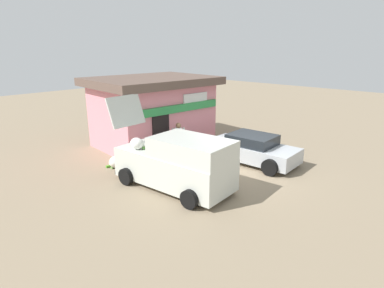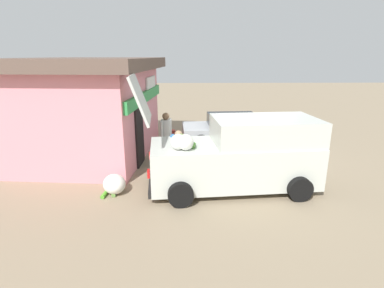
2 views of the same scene
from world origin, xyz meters
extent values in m
plane|color=gray|center=(0.00, 0.00, 0.00)|extent=(60.00, 60.00, 0.00)
cube|color=pink|center=(0.41, 5.67, 1.53)|extent=(5.54, 4.26, 3.05)
cube|color=green|center=(0.24, 3.70, 2.14)|extent=(4.96, 0.54, 0.36)
cube|color=black|center=(-0.70, 3.81, 1.00)|extent=(0.90, 0.14, 2.00)
cube|color=white|center=(1.39, 3.62, 2.44)|extent=(1.50, 0.19, 0.60)
cube|color=brown|center=(0.41, 5.67, 3.24)|extent=(6.28, 5.00, 0.37)
cube|color=silver|center=(-2.59, 1.02, 0.72)|extent=(2.12, 4.52, 1.10)
cube|color=silver|center=(-2.52, 0.19, 1.60)|extent=(1.91, 2.85, 0.66)
cube|color=black|center=(-2.41, -1.11, 1.57)|extent=(1.49, 0.21, 0.50)
cube|color=silver|center=(-2.79, 3.41, 2.50)|extent=(1.61, 0.59, 1.15)
ellipsoid|color=silver|center=(-3.09, 2.48, 1.47)|extent=(0.46, 0.39, 0.39)
ellipsoid|color=silver|center=(-3.15, 2.30, 1.47)|extent=(0.47, 0.39, 0.39)
cylinder|color=#72B247|center=(-2.53, 2.43, 1.33)|extent=(0.12, 0.21, 0.11)
cylinder|color=#6F9447|center=(-2.24, 2.35, 1.35)|extent=(0.31, 0.31, 0.16)
cylinder|color=#4D8D35|center=(-2.95, 2.11, 1.33)|extent=(0.26, 0.15, 0.11)
cube|color=black|center=(-2.78, 3.25, 0.25)|extent=(1.67, 0.22, 0.16)
cube|color=red|center=(-3.46, 3.20, 0.78)|extent=(0.14, 0.07, 0.20)
cube|color=red|center=(-2.10, 3.31, 0.78)|extent=(0.14, 0.07, 0.20)
cylinder|color=black|center=(-3.41, -0.54, 0.31)|extent=(0.27, 0.64, 0.62)
cylinder|color=black|center=(-1.52, -0.38, 0.31)|extent=(0.27, 0.64, 0.62)
cylinder|color=black|center=(-3.66, 2.43, 0.31)|extent=(0.27, 0.64, 0.62)
cylinder|color=black|center=(-1.77, 2.59, 0.31)|extent=(0.27, 0.64, 0.62)
cube|color=#B2B7BC|center=(1.56, 0.43, 0.50)|extent=(1.92, 4.05, 0.63)
cube|color=#1E2328|center=(1.56, 0.43, 1.03)|extent=(1.60, 1.98, 0.43)
cylinder|color=black|center=(0.71, -0.97, 0.33)|extent=(0.26, 0.68, 0.67)
cylinder|color=black|center=(2.55, -0.87, 0.33)|extent=(0.26, 0.68, 0.67)
cylinder|color=black|center=(0.56, 1.72, 0.33)|extent=(0.26, 0.68, 0.67)
cylinder|color=black|center=(2.41, 1.82, 0.33)|extent=(0.26, 0.68, 0.67)
cylinder|color=#4C4C51|center=(-0.29, 2.86, 0.43)|extent=(0.15, 0.15, 0.86)
cylinder|color=#4C4C51|center=(-0.57, 3.05, 0.43)|extent=(0.15, 0.15, 0.86)
cylinder|color=silver|center=(-0.43, 2.96, 1.16)|extent=(0.47, 0.47, 0.61)
sphere|color=#8C6647|center=(-0.43, 2.96, 1.58)|extent=(0.23, 0.23, 0.23)
cylinder|color=silver|center=(-0.23, 2.83, 1.18)|extent=(0.09, 0.09, 0.58)
cylinder|color=silver|center=(-0.63, 3.09, 1.18)|extent=(0.09, 0.09, 0.58)
cylinder|color=navy|center=(-1.98, 2.98, 0.41)|extent=(0.15, 0.15, 0.82)
cylinder|color=navy|center=(-2.23, 2.75, 0.41)|extent=(0.15, 0.15, 0.82)
cylinder|color=#3872B2|center=(-1.97, 2.71, 1.03)|extent=(0.69, 0.71, 0.65)
sphere|color=tan|center=(-1.78, 2.51, 1.32)|extent=(0.22, 0.22, 0.22)
cylinder|color=#3872B2|center=(-1.65, 2.73, 0.96)|extent=(0.09, 0.09, 0.55)
cylinder|color=#3872B2|center=(-2.01, 2.40, 0.96)|extent=(0.09, 0.09, 0.55)
ellipsoid|color=silver|center=(-2.86, 4.19, 0.25)|extent=(0.90, 0.79, 0.50)
cylinder|color=#669946|center=(-3.05, 4.18, 0.05)|extent=(0.24, 0.15, 0.11)
cylinder|color=#65B034|center=(-2.69, 4.11, 0.06)|extent=(0.26, 0.28, 0.11)
cylinder|color=#58AF2F|center=(-3.08, 4.42, 0.05)|extent=(0.33, 0.14, 0.11)
cylinder|color=#BF3F33|center=(2.70, 2.93, 0.17)|extent=(0.32, 0.32, 0.34)
camera|label=1|loc=(-10.04, -6.88, 4.88)|focal=30.35mm
camera|label=2|loc=(-10.19, 2.28, 3.52)|focal=28.03mm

